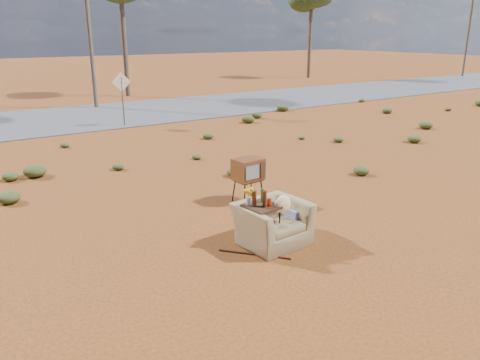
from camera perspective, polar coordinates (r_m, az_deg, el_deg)
ground at (r=9.10m, az=3.43°, el=-6.71°), size 140.00×140.00×0.00m
highway at (r=22.50m, az=-20.13°, el=7.06°), size 140.00×7.00×0.04m
armchair at (r=8.65m, az=4.41°, el=-4.49°), size 1.47×1.00×1.06m
tv_unit at (r=10.58m, az=1.01°, el=1.23°), size 0.68×0.56×1.02m
side_table at (r=8.28m, az=2.34°, el=-2.93°), size 0.63×0.63×1.13m
rusty_bar at (r=8.31m, az=1.77°, el=-9.03°), size 0.89×0.99×0.03m
road_sign at (r=19.84m, az=-14.20°, el=10.65°), size 0.78×0.06×2.19m
eucalyptus_right at (r=40.87m, az=8.70°, el=20.56°), size 3.20×3.20×7.10m
utility_pole_center at (r=25.11m, az=-17.97°, el=17.78°), size 1.40×0.20×8.00m
utility_pole_east at (r=45.84m, az=26.16°, el=16.47°), size 1.40×0.20×8.00m
scrub_patch at (r=12.33m, az=-12.02°, el=0.24°), size 17.49×8.07×0.33m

